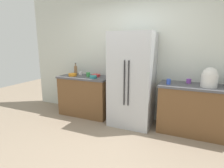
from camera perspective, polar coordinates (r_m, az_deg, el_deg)
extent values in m
plane|color=gray|center=(2.95, -4.13, -21.06)|extent=(10.74, 10.74, 0.00)
cube|color=silver|center=(4.01, 6.85, 10.63)|extent=(5.37, 0.10, 3.01)
cube|color=brown|center=(4.29, -8.20, -3.82)|extent=(1.16, 0.59, 0.87)
cube|color=#4C4C51|center=(4.18, -8.40, 2.16)|extent=(1.19, 0.62, 0.04)
cube|color=brown|center=(3.69, 25.64, -7.69)|extent=(1.41, 0.59, 0.87)
cube|color=#4C4C51|center=(3.57, 26.33, -0.81)|extent=(1.44, 0.62, 0.04)
cube|color=#B7BABF|center=(3.65, 6.37, 1.32)|extent=(0.83, 0.69, 1.86)
cylinder|color=#262628|center=(3.33, 3.86, 0.28)|extent=(0.02, 0.02, 0.83)
cylinder|color=#262628|center=(3.30, 5.16, 0.16)|extent=(0.02, 0.02, 0.83)
cylinder|color=silver|center=(3.51, 28.26, 0.93)|extent=(0.27, 0.27, 0.22)
sphere|color=silver|center=(3.49, 28.44, 2.68)|extent=(0.24, 0.24, 0.24)
cylinder|color=brown|center=(4.40, -11.34, 4.19)|extent=(0.08, 0.08, 0.21)
cylinder|color=brown|center=(4.38, -11.42, 5.92)|extent=(0.03, 0.03, 0.06)
cylinder|color=#333338|center=(4.38, -11.44, 6.41)|extent=(0.03, 0.03, 0.02)
cylinder|color=green|center=(4.12, -7.49, 2.99)|extent=(0.09, 0.09, 0.10)
cylinder|color=purple|center=(3.69, 23.00, 0.86)|extent=(0.08, 0.08, 0.08)
cylinder|color=white|center=(4.40, -9.95, 3.40)|extent=(0.08, 0.08, 0.08)
cylinder|color=blue|center=(3.46, 17.37, 0.70)|extent=(0.07, 0.07, 0.10)
cylinder|color=teal|center=(3.92, -5.95, 2.25)|extent=(0.15, 0.15, 0.05)
cylinder|color=red|center=(4.14, -5.06, 2.73)|extent=(0.19, 0.19, 0.05)
cylinder|color=orange|center=(4.26, -12.32, 2.88)|extent=(0.18, 0.18, 0.06)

